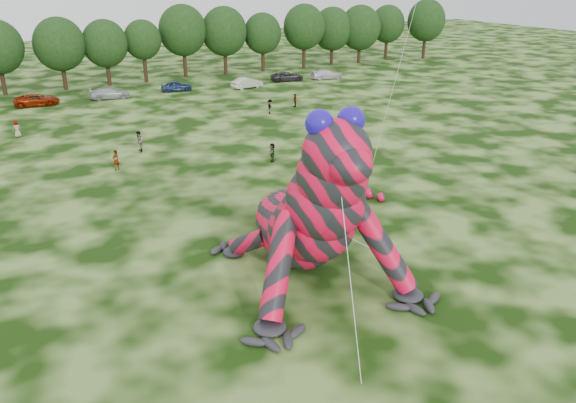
# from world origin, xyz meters

# --- Properties ---
(ground) EXTENTS (240.00, 240.00, 0.00)m
(ground) POSITION_xyz_m (0.00, 0.00, 0.00)
(ground) COLOR #16330A
(ground) RESTS_ON ground
(inflatable_gecko) EXTENTS (18.16, 20.88, 9.65)m
(inflatable_gecko) POSITION_xyz_m (-5.53, 0.08, 4.83)
(inflatable_gecko) COLOR #EC0B37
(inflatable_gecko) RESTS_ON ground
(tree_7) EXTENTS (6.68, 6.01, 9.48)m
(tree_7) POSITION_xyz_m (-10.08, 56.80, 4.74)
(tree_7) COLOR black
(tree_7) RESTS_ON ground
(tree_8) EXTENTS (6.14, 5.53, 8.94)m
(tree_8) POSITION_xyz_m (-4.22, 56.99, 4.47)
(tree_8) COLOR black
(tree_8) RESTS_ON ground
(tree_9) EXTENTS (5.27, 4.74, 8.68)m
(tree_9) POSITION_xyz_m (1.06, 57.35, 4.34)
(tree_9) COLOR black
(tree_9) RESTS_ON ground
(tree_10) EXTENTS (7.09, 6.38, 10.50)m
(tree_10) POSITION_xyz_m (7.40, 58.58, 5.25)
(tree_10) COLOR black
(tree_10) RESTS_ON ground
(tree_11) EXTENTS (7.01, 6.31, 10.07)m
(tree_11) POSITION_xyz_m (13.79, 58.20, 5.03)
(tree_11) COLOR black
(tree_11) RESTS_ON ground
(tree_12) EXTENTS (5.99, 5.39, 8.97)m
(tree_12) POSITION_xyz_m (20.01, 57.74, 4.49)
(tree_12) COLOR black
(tree_12) RESTS_ON ground
(tree_13) EXTENTS (6.83, 6.15, 10.13)m
(tree_13) POSITION_xyz_m (27.13, 57.13, 5.06)
(tree_13) COLOR black
(tree_13) RESTS_ON ground
(tree_14) EXTENTS (6.82, 6.14, 9.40)m
(tree_14) POSITION_xyz_m (33.46, 58.72, 4.70)
(tree_14) COLOR black
(tree_14) RESTS_ON ground
(tree_15) EXTENTS (7.17, 6.45, 9.63)m
(tree_15) POSITION_xyz_m (38.47, 57.77, 4.82)
(tree_15) COLOR black
(tree_15) RESTS_ON ground
(tree_16) EXTENTS (6.26, 5.63, 9.37)m
(tree_16) POSITION_xyz_m (45.45, 59.37, 4.69)
(tree_16) COLOR black
(tree_16) RESTS_ON ground
(tree_17) EXTENTS (6.98, 6.28, 10.30)m
(tree_17) POSITION_xyz_m (51.95, 56.66, 5.15)
(tree_17) COLOR black
(tree_17) RESTS_ON ground
(car_2) EXTENTS (5.35, 2.92, 1.42)m
(car_2) POSITION_xyz_m (-14.49, 48.07, 0.71)
(car_2) COLOR maroon
(car_2) RESTS_ON ground
(car_3) EXTENTS (4.99, 2.38, 1.40)m
(car_3) POSITION_xyz_m (-6.01, 48.01, 0.70)
(car_3) COLOR #A2A8AB
(car_3) RESTS_ON ground
(car_4) EXTENTS (4.18, 2.04, 1.37)m
(car_4) POSITION_xyz_m (2.86, 48.62, 0.69)
(car_4) COLOR navy
(car_4) RESTS_ON ground
(car_5) EXTENTS (4.57, 2.21, 1.44)m
(car_5) POSITION_xyz_m (12.06, 46.20, 0.72)
(car_5) COLOR #BCB8AD
(car_5) RESTS_ON ground
(car_6) EXTENTS (5.07, 2.93, 1.33)m
(car_6) POSITION_xyz_m (19.41, 48.30, 0.66)
(car_6) COLOR #27272A
(car_6) RESTS_ON ground
(car_7) EXTENTS (5.09, 2.71, 1.40)m
(car_7) POSITION_xyz_m (25.33, 47.03, 0.70)
(car_7) COLOR silver
(car_7) RESTS_ON ground
(spectator_3) EXTENTS (0.59, 0.98, 1.56)m
(spectator_3) POSITION_xyz_m (12.48, 33.16, 0.78)
(spectator_3) COLOR gray
(spectator_3) RESTS_ON ground
(spectator_4) EXTENTS (0.87, 0.64, 1.64)m
(spectator_4) POSITION_xyz_m (-17.55, 34.39, 0.82)
(spectator_4) COLOR gray
(spectator_4) RESTS_ON ground
(spectator_1) EXTENTS (0.84, 1.01, 1.88)m
(spectator_1) POSITION_xyz_m (-8.26, 24.08, 0.94)
(spectator_1) COLOR gray
(spectator_1) RESTS_ON ground
(spectator_2) EXTENTS (1.14, 1.17, 1.61)m
(spectator_2) POSITION_xyz_m (8.40, 31.54, 0.80)
(spectator_2) COLOR gray
(spectator_2) RESTS_ON ground
(spectator_0) EXTENTS (0.74, 0.68, 1.70)m
(spectator_0) POSITION_xyz_m (-11.15, 20.01, 0.85)
(spectator_0) COLOR gray
(spectator_0) RESTS_ON ground
(spectator_5) EXTENTS (1.23, 1.50, 1.61)m
(spectator_5) POSITION_xyz_m (1.02, 16.10, 0.80)
(spectator_5) COLOR gray
(spectator_5) RESTS_ON ground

